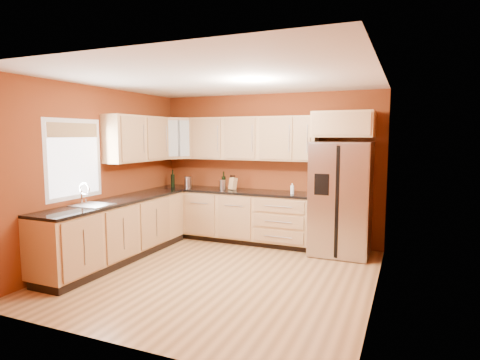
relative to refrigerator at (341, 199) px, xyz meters
The scene contains 23 objects.
floor 2.29m from the refrigerator, 129.72° to the right, with size 4.00×4.00×0.00m, color olive.
ceiling 2.72m from the refrigerator, 129.72° to the right, with size 4.00×4.00×0.00m, color silver.
wall_back 1.46m from the refrigerator, 164.48° to the left, with size 4.00×0.04×2.60m, color maroon.
wall_front 3.89m from the refrigerator, 110.43° to the right, with size 4.00×0.04×2.60m, color maroon.
wall_left 3.75m from the refrigerator, 154.12° to the right, with size 0.04×4.00×2.60m, color maroon.
wall_right 1.80m from the refrigerator, 68.20° to the right, with size 0.04×4.00×2.60m, color maroon.
base_cabinets_back 1.95m from the refrigerator, behind, with size 2.90×0.60×0.88m, color tan.
base_cabinets_left 3.49m from the refrigerator, 151.95° to the right, with size 0.60×2.80×0.88m, color tan.
countertop_back 1.90m from the refrigerator, behind, with size 2.90×0.62×0.04m, color black.
countertop_left 3.45m from the refrigerator, 151.87° to the right, with size 0.62×2.80×0.04m, color black.
upper_cabinets_back 1.87m from the refrigerator, behind, with size 2.30×0.33×0.75m, color tan.
upper_cabinets_left 3.44m from the refrigerator, 164.22° to the right, with size 0.33×1.35×0.75m, color tan.
corner_upper_cabinet 3.16m from the refrigerator, behind, with size 0.62×0.33×0.75m, color tan.
over_fridge_cabinet 1.16m from the refrigerator, 90.00° to the left, with size 0.92×0.60×0.40m, color tan.
refrigerator is the anchor object (origin of this frame).
window 4.01m from the refrigerator, 147.46° to the right, with size 0.03×0.90×1.00m, color white.
sink_faucet 3.71m from the refrigerator, 145.05° to the right, with size 0.50×0.42×0.30m, color white, non-canonical shape.
canister_left 2.79m from the refrigerator, behind, with size 0.12×0.12×0.20m, color #ABABAF.
canister_right 2.08m from the refrigerator, behind, with size 0.11×0.11×0.17m, color #ABABAF.
wine_bottle_a 3.10m from the refrigerator, behind, with size 0.07×0.07×0.33m, color black, non-canonical shape.
wine_bottle_b 2.09m from the refrigerator, behind, with size 0.07×0.07×0.32m, color black, non-canonical shape.
knife_block 1.91m from the refrigerator, behind, with size 0.11×0.10×0.22m, color tan.
soap_dispenser 0.80m from the refrigerator, behind, with size 0.06×0.06×0.18m, color white.
Camera 1 is at (2.32, -4.72, 1.88)m, focal length 30.00 mm.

